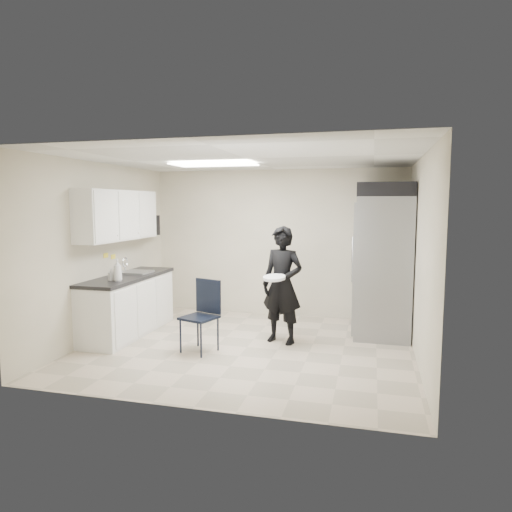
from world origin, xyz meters
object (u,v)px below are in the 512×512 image
(man_tuxedo, at_px, (282,285))
(folding_chair, at_px, (199,318))
(lower_counter, at_px, (128,306))
(commercial_fridge, at_px, (383,265))

(man_tuxedo, bearing_deg, folding_chair, -129.36)
(lower_counter, bearing_deg, folding_chair, -21.75)
(folding_chair, bearing_deg, commercial_fridge, 52.89)
(folding_chair, height_order, man_tuxedo, man_tuxedo)
(lower_counter, bearing_deg, man_tuxedo, 3.71)
(folding_chair, bearing_deg, lower_counter, 177.05)
(commercial_fridge, bearing_deg, folding_chair, -145.91)
(lower_counter, relative_size, man_tuxedo, 1.13)
(man_tuxedo, bearing_deg, lower_counter, -160.82)
(lower_counter, distance_m, folding_chair, 1.49)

